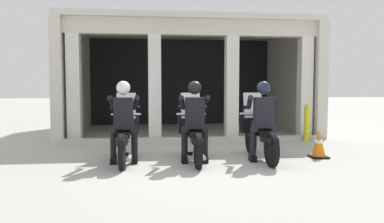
{
  "coord_description": "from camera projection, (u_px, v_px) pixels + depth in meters",
  "views": [
    {
      "loc": [
        -0.84,
        -7.16,
        1.47
      ],
      "look_at": [
        0.0,
        0.22,
        0.97
      ],
      "focal_mm": 34.06,
      "sensor_mm": 36.0,
      "label": 1
    }
  ],
  "objects": [
    {
      "name": "ground_plane",
      "position": [
        181.0,
        139.0,
        10.27
      ],
      "size": [
        80.0,
        80.0,
        0.0
      ],
      "primitive_type": "plane",
      "color": "#A8A59E"
    },
    {
      "name": "station_building",
      "position": [
        185.0,
        67.0,
        12.55
      ],
      "size": [
        7.61,
        4.89,
        3.5
      ],
      "color": "black",
      "rests_on": "ground"
    },
    {
      "name": "kerb_strip",
      "position": [
        196.0,
        139.0,
        9.8
      ],
      "size": [
        7.11,
        0.24,
        0.12
      ],
      "primitive_type": "cube",
      "color": "#B7B5AD",
      "rests_on": "ground"
    },
    {
      "name": "motorcycle_left",
      "position": [
        125.0,
        136.0,
        7.25
      ],
      "size": [
        0.62,
        2.04,
        1.35
      ],
      "rotation": [
        0.0,
        0.0,
        0.08
      ],
      "color": "black",
      "rests_on": "ground"
    },
    {
      "name": "police_officer_left",
      "position": [
        124.0,
        115.0,
        6.94
      ],
      "size": [
        0.63,
        0.61,
        1.58
      ],
      "rotation": [
        0.0,
        0.0,
        0.08
      ],
      "color": "black",
      "rests_on": "ground"
    },
    {
      "name": "motorcycle_center",
      "position": [
        193.0,
        135.0,
        7.33
      ],
      "size": [
        0.62,
        2.04,
        1.35
      ],
      "rotation": [
        0.0,
        0.0,
        0.21
      ],
      "color": "black",
      "rests_on": "ground"
    },
    {
      "name": "police_officer_center",
      "position": [
        195.0,
        115.0,
        7.02
      ],
      "size": [
        0.63,
        0.61,
        1.58
      ],
      "rotation": [
        0.0,
        0.0,
        0.21
      ],
      "color": "black",
      "rests_on": "ground"
    },
    {
      "name": "motorcycle_right",
      "position": [
        259.0,
        134.0,
        7.46
      ],
      "size": [
        0.62,
        2.04,
        1.35
      ],
      "rotation": [
        0.0,
        0.0,
        0.09
      ],
      "color": "black",
      "rests_on": "ground"
    },
    {
      "name": "police_officer_right",
      "position": [
        263.0,
        114.0,
        7.15
      ],
      "size": [
        0.63,
        0.61,
        1.58
      ],
      "rotation": [
        0.0,
        0.0,
        0.09
      ],
      "color": "black",
      "rests_on": "ground"
    },
    {
      "name": "traffic_cone_flank",
      "position": [
        319.0,
        144.0,
        7.54
      ],
      "size": [
        0.34,
        0.34,
        0.59
      ],
      "color": "black",
      "rests_on": "ground"
    },
    {
      "name": "bollard_kerbside",
      "position": [
        307.0,
        123.0,
        9.9
      ],
      "size": [
        0.14,
        0.14,
        1.01
      ],
      "color": "yellow",
      "rests_on": "ground"
    }
  ]
}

